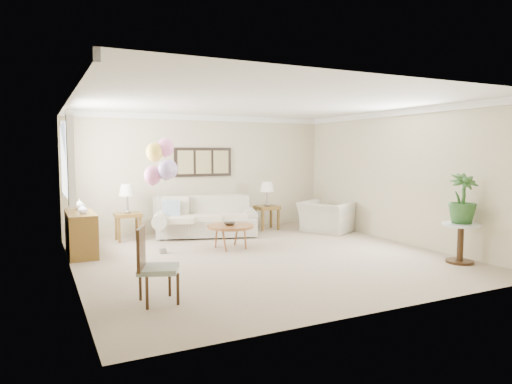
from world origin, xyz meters
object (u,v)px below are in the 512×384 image
(armchair, at_px, (326,217))
(balloon_cluster, at_px, (161,163))
(coffee_table, at_px, (231,227))
(accent_chair, at_px, (153,264))
(sofa, at_px, (206,220))

(armchair, height_order, balloon_cluster, balloon_cluster)
(coffee_table, relative_size, accent_chair, 0.95)
(sofa, height_order, balloon_cluster, balloon_cluster)
(sofa, xyz_separation_m, armchair, (2.56, -0.73, 0.01))
(coffee_table, bearing_deg, armchair, 14.75)
(sofa, distance_m, coffee_table, 1.42)
(sofa, bearing_deg, accent_chair, -117.91)
(armchair, relative_size, accent_chair, 1.13)
(sofa, relative_size, armchair, 2.41)
(balloon_cluster, bearing_deg, accent_chair, -106.85)
(armchair, bearing_deg, accent_chair, 96.44)
(balloon_cluster, bearing_deg, armchair, 7.88)
(sofa, bearing_deg, armchair, -16.01)
(coffee_table, relative_size, armchair, 0.84)
(coffee_table, bearing_deg, balloon_cluster, 172.82)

